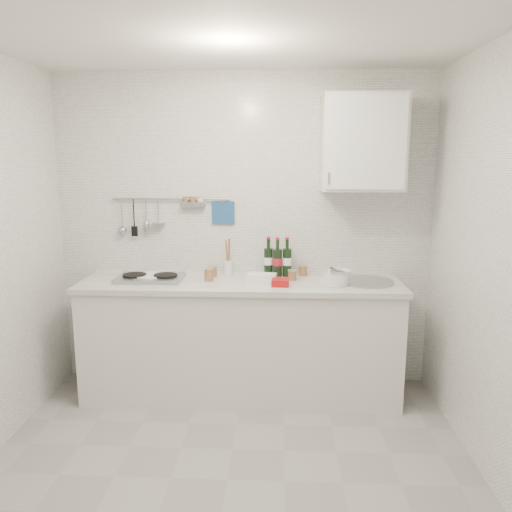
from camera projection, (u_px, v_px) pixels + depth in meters
The scene contains 17 objects.
floor at pixel (227, 480), 2.90m from camera, with size 3.00×3.00×0.00m, color gray.
ceiling at pixel (222, 20), 2.42m from camera, with size 3.00×3.00×0.00m, color silver.
back_wall at pixel (243, 232), 4.03m from camera, with size 3.00×0.02×2.50m, color silver.
wall_right at pixel (511, 273), 2.59m from camera, with size 0.02×2.80×2.50m, color silver.
counter at pixel (242, 341), 3.90m from camera, with size 2.44×0.64×0.96m.
wall_rail at pixel (169, 211), 3.99m from camera, with size 0.98×0.09×0.34m.
wall_cabinet at pixel (363, 143), 3.68m from camera, with size 0.60×0.38×0.70m.
plate_stack_hob at pixel (149, 277), 3.84m from camera, with size 0.26×0.26×0.04m.
plate_stack_sink at pixel (336, 277), 3.70m from camera, with size 0.24×0.22×0.11m.
wine_bottles at pixel (278, 257), 3.93m from camera, with size 0.22×0.11×0.31m.
butter_dish at pixel (262, 278), 3.77m from camera, with size 0.22×0.11×0.06m, color white.
strawberry_punnet at pixel (280, 282), 3.66m from camera, with size 0.12×0.12×0.05m, color red.
utensil_crock at pixel (228, 266), 4.01m from camera, with size 0.07×0.07×0.30m.
jar_a at pixel (213, 271), 3.94m from camera, with size 0.06×0.06×0.09m.
jar_b at pixel (303, 270), 3.97m from camera, with size 0.07×0.07×0.09m.
jar_c at pixel (292, 275), 3.82m from camera, with size 0.07×0.07×0.08m.
jar_d at pixel (209, 274), 3.80m from camera, with size 0.07×0.07×0.10m.
Camera 1 is at (0.29, -2.59, 1.84)m, focal length 35.00 mm.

